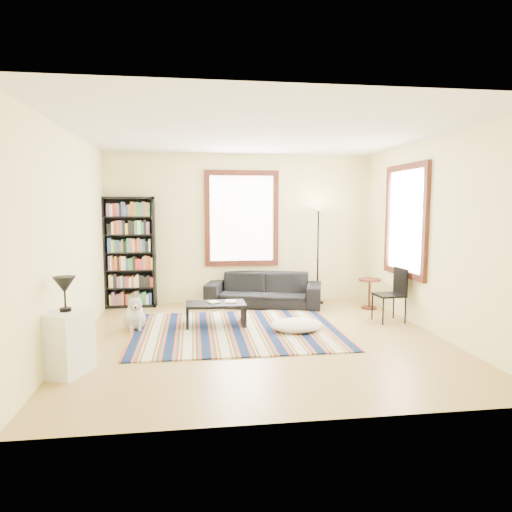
{
  "coord_description": "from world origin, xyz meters",
  "views": [
    {
      "loc": [
        -0.92,
        -6.13,
        1.84
      ],
      "look_at": [
        0.0,
        0.5,
        1.1
      ],
      "focal_mm": 32.0,
      "sensor_mm": 36.0,
      "label": 1
    }
  ],
  "objects": [
    {
      "name": "floor",
      "position": [
        0.0,
        0.0,
        -0.05
      ],
      "size": [
        5.0,
        5.0,
        0.1
      ],
      "primitive_type": "cube",
      "color": "#A47F4B",
      "rests_on": "ground"
    },
    {
      "name": "ceiling",
      "position": [
        0.0,
        0.0,
        2.85
      ],
      "size": [
        5.0,
        5.0,
        0.1
      ],
      "primitive_type": "cube",
      "color": "white",
      "rests_on": "floor"
    },
    {
      "name": "wall_back",
      "position": [
        0.0,
        2.55,
        1.4
      ],
      "size": [
        5.0,
        0.1,
        2.8
      ],
      "primitive_type": "cube",
      "color": "#FFF8AB",
      "rests_on": "floor"
    },
    {
      "name": "wall_front",
      "position": [
        0.0,
        -2.55,
        1.4
      ],
      "size": [
        5.0,
        0.1,
        2.8
      ],
      "primitive_type": "cube",
      "color": "#FFF8AB",
      "rests_on": "floor"
    },
    {
      "name": "wall_left",
      "position": [
        -2.55,
        0.0,
        1.4
      ],
      "size": [
        0.1,
        5.0,
        2.8
      ],
      "primitive_type": "cube",
      "color": "#FFF8AB",
      "rests_on": "floor"
    },
    {
      "name": "wall_right",
      "position": [
        2.55,
        0.0,
        1.4
      ],
      "size": [
        0.1,
        5.0,
        2.8
      ],
      "primitive_type": "cube",
      "color": "#FFF8AB",
      "rests_on": "floor"
    },
    {
      "name": "window_back",
      "position": [
        0.0,
        2.47,
        1.6
      ],
      "size": [
        1.2,
        0.06,
        1.6
      ],
      "primitive_type": "cube",
      "color": "white",
      "rests_on": "wall_back"
    },
    {
      "name": "window_right",
      "position": [
        2.47,
        0.8,
        1.6
      ],
      "size": [
        0.06,
        1.2,
        1.6
      ],
      "primitive_type": "cube",
      "color": "white",
      "rests_on": "wall_right"
    },
    {
      "name": "rug",
      "position": [
        -0.3,
        0.4,
        0.01
      ],
      "size": [
        3.01,
        2.41,
        0.02
      ],
      "primitive_type": "cube",
      "color": "#0C1A3E",
      "rests_on": "floor"
    },
    {
      "name": "sofa",
      "position": [
        0.36,
        2.05,
        0.3
      ],
      "size": [
        2.23,
        1.38,
        0.61
      ],
      "primitive_type": "imported",
      "rotation": [
        0.0,
        0.0,
        -0.29
      ],
      "color": "black",
      "rests_on": "floor"
    },
    {
      "name": "bookshelf",
      "position": [
        -2.06,
        2.32,
        1.0
      ],
      "size": [
        0.9,
        0.3,
        2.0
      ],
      "primitive_type": "cube",
      "color": "black",
      "rests_on": "floor"
    },
    {
      "name": "coffee_table",
      "position": [
        -0.59,
        0.74,
        0.18
      ],
      "size": [
        0.93,
        0.55,
        0.36
      ],
      "primitive_type": "cube",
      "rotation": [
        0.0,
        0.0,
        0.06
      ],
      "color": "black",
      "rests_on": "floor"
    },
    {
      "name": "book_a",
      "position": [
        -0.69,
        0.74,
        0.37
      ],
      "size": [
        0.24,
        0.21,
        0.02
      ],
      "primitive_type": "imported",
      "rotation": [
        0.0,
        0.0,
        0.39
      ],
      "color": "beige",
      "rests_on": "coffee_table"
    },
    {
      "name": "book_b",
      "position": [
        -0.44,
        0.79,
        0.37
      ],
      "size": [
        0.19,
        0.24,
        0.02
      ],
      "primitive_type": "imported",
      "rotation": [
        0.0,
        0.0,
        -0.11
      ],
      "color": "beige",
      "rests_on": "coffee_table"
    },
    {
      "name": "floor_cushion",
      "position": [
        0.57,
        0.25,
        0.1
      ],
      "size": [
        0.83,
        0.66,
        0.19
      ],
      "primitive_type": "ellipsoid",
      "rotation": [
        0.0,
        0.0,
        -0.12
      ],
      "color": "white",
      "rests_on": "floor"
    },
    {
      "name": "floor_lamp",
      "position": [
        1.4,
        2.15,
        0.93
      ],
      "size": [
        0.38,
        0.38,
        1.86
      ],
      "primitive_type": null,
      "rotation": [
        0.0,
        0.0,
        0.33
      ],
      "color": "black",
      "rests_on": "floor"
    },
    {
      "name": "side_table",
      "position": [
        2.2,
        1.56,
        0.27
      ],
      "size": [
        0.42,
        0.42,
        0.54
      ],
      "primitive_type": "cylinder",
      "rotation": [
        0.0,
        0.0,
        0.06
      ],
      "color": "#481C12",
      "rests_on": "floor"
    },
    {
      "name": "folding_chair",
      "position": [
        2.15,
        0.63,
        0.43
      ],
      "size": [
        0.45,
        0.43,
        0.86
      ],
      "primitive_type": "cube",
      "rotation": [
        0.0,
        0.0,
        0.08
      ],
      "color": "black",
      "rests_on": "floor"
    },
    {
      "name": "white_cabinet",
      "position": [
        -2.3,
        -1.05,
        0.35
      ],
      "size": [
        0.55,
        0.61,
        0.7
      ],
      "primitive_type": "cube",
      "rotation": [
        0.0,
        0.0,
        -0.4
      ],
      "color": "white",
      "rests_on": "floor"
    },
    {
      "name": "table_lamp",
      "position": [
        -2.3,
        -1.05,
        0.89
      ],
      "size": [
        0.28,
        0.28,
        0.38
      ],
      "primitive_type": null,
      "rotation": [
        0.0,
        0.0,
        -0.2
      ],
      "color": "black",
      "rests_on": "white_cabinet"
    },
    {
      "name": "dog",
      "position": [
        -1.8,
        0.7,
        0.26
      ],
      "size": [
        0.46,
        0.57,
        0.51
      ],
      "primitive_type": null,
      "rotation": [
        0.0,
        0.0,
        0.19
      ],
      "color": "#ACACAC",
      "rests_on": "floor"
    }
  ]
}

